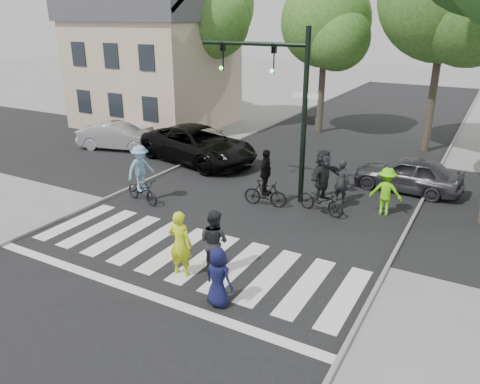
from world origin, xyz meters
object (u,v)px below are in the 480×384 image
object	(u,v)px
cyclist_mid	(266,183)
pedestrian_woman	(180,243)
traffic_signal	(282,91)
cyclist_right	(322,185)
cyclist_left	(141,178)
car_grey	(408,174)
car_suv	(199,145)
pedestrian_child	(218,277)
pedestrian_adult	(214,241)
car_silver	(119,136)

from	to	relation	value
cyclist_mid	pedestrian_woman	bearing A→B (deg)	-88.00
traffic_signal	cyclist_right	xyz separation A→B (m)	(1.84, -0.61, -2.91)
cyclist_left	car_grey	size ratio (longest dim) A/B	0.53
pedestrian_woman	car_suv	distance (m)	9.98
pedestrian_child	cyclist_mid	distance (m)	6.20
traffic_signal	cyclist_mid	bearing A→B (deg)	-95.48
pedestrian_adult	cyclist_left	xyz separation A→B (m)	(-4.84, 2.86, 0.05)
pedestrian_woman	car_suv	bearing A→B (deg)	-64.13
cyclist_left	car_suv	size ratio (longest dim) A/B	0.36
cyclist_left	cyclist_mid	size ratio (longest dim) A/B	1.02
traffic_signal	cyclist_right	size ratio (longest dim) A/B	2.70
car_suv	car_grey	xyz separation A→B (m)	(9.05, 0.72, -0.13)
pedestrian_woman	traffic_signal	bearing A→B (deg)	-94.64
traffic_signal	car_suv	distance (m)	6.40
cyclist_right	car_grey	size ratio (longest dim) A/B	0.56
car_grey	car_silver	bearing A→B (deg)	-83.33
traffic_signal	car_silver	size ratio (longest dim) A/B	1.49
traffic_signal	pedestrian_child	distance (m)	7.78
pedestrian_woman	car_suv	world-z (taller)	pedestrian_woman
cyclist_mid	car_suv	size ratio (longest dim) A/B	0.35
pedestrian_child	car_grey	bearing A→B (deg)	-96.54
car_silver	car_suv	bearing A→B (deg)	-103.70
pedestrian_woman	cyclist_mid	size ratio (longest dim) A/B	0.87
pedestrian_child	cyclist_right	size ratio (longest dim) A/B	0.65
pedestrian_adult	cyclist_left	world-z (taller)	cyclist_left
cyclist_mid	car_grey	world-z (taller)	cyclist_mid
car_suv	car_grey	distance (m)	9.08
traffic_signal	car_silver	distance (m)	10.56
traffic_signal	cyclist_right	bearing A→B (deg)	-18.37
traffic_signal	cyclist_left	bearing A→B (deg)	-145.71
cyclist_left	car_suv	xyz separation A→B (m)	(-1.01, 5.11, -0.10)
cyclist_mid	cyclist_right	distance (m)	1.97
cyclist_left	pedestrian_adult	bearing A→B (deg)	-30.55
traffic_signal	cyclist_mid	size ratio (longest dim) A/B	2.93
pedestrian_adult	cyclist_right	world-z (taller)	cyclist_right
pedestrian_child	car_silver	distance (m)	14.63
cyclist_left	traffic_signal	bearing A→B (deg)	34.29
pedestrian_woman	cyclist_right	world-z (taller)	cyclist_right
pedestrian_woman	cyclist_right	size ratio (longest dim) A/B	0.80
pedestrian_woman	car_silver	size ratio (longest dim) A/B	0.44
pedestrian_child	cyclist_left	distance (m)	7.07
cyclist_mid	car_silver	size ratio (longest dim) A/B	0.51
pedestrian_adult	car_grey	xyz separation A→B (m)	(3.19, 8.68, -0.19)
traffic_signal	cyclist_left	size ratio (longest dim) A/B	2.87
pedestrian_child	car_grey	distance (m)	10.20
traffic_signal	pedestrian_woman	xyz separation A→B (m)	(0.09, -6.20, -3.01)
car_silver	pedestrian_adult	bearing A→B (deg)	-141.94
cyclist_left	car_suv	distance (m)	5.21
traffic_signal	car_grey	xyz separation A→B (m)	(3.95, 3.04, -3.23)
pedestrian_adult	cyclist_mid	size ratio (longest dim) A/B	0.84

